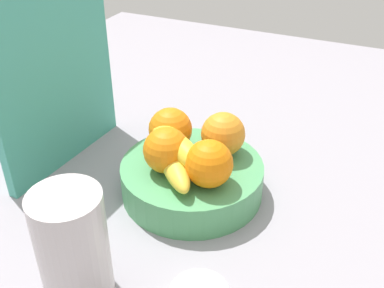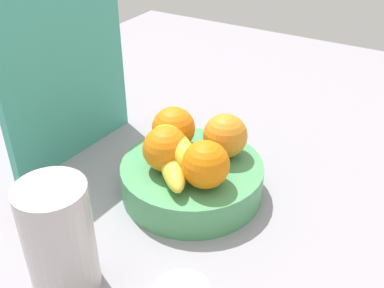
{
  "view_description": "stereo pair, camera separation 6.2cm",
  "coord_description": "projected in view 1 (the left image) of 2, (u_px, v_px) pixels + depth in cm",
  "views": [
    {
      "loc": [
        -52.63,
        -24.96,
        48.88
      ],
      "look_at": [
        3.61,
        1.16,
        9.75
      ],
      "focal_mm": 42.77,
      "sensor_mm": 36.0,
      "label": 1
    },
    {
      "loc": [
        -49.76,
        -30.4,
        48.88
      ],
      "look_at": [
        3.61,
        1.16,
        9.75
      ],
      "focal_mm": 42.77,
      "sensor_mm": 36.0,
      "label": 2
    }
  ],
  "objects": [
    {
      "name": "ground_plane",
      "position": [
        189.0,
        213.0,
        0.76
      ],
      "size": [
        180.0,
        140.0,
        3.0
      ],
      "primitive_type": "cube",
      "color": "gray"
    },
    {
      "name": "fruit_bowl",
      "position": [
        192.0,
        178.0,
        0.77
      ],
      "size": [
        23.77,
        23.77,
        5.75
      ],
      "primitive_type": "cylinder",
      "color": "#4B975E",
      "rests_on": "ground_plane"
    },
    {
      "name": "orange_front_left",
      "position": [
        223.0,
        134.0,
        0.76
      ],
      "size": [
        7.47,
        7.47,
        7.47
      ],
      "primitive_type": "sphere",
      "color": "orange",
      "rests_on": "fruit_bowl"
    },
    {
      "name": "orange_front_right",
      "position": [
        170.0,
        129.0,
        0.78
      ],
      "size": [
        7.47,
        7.47,
        7.47
      ],
      "primitive_type": "sphere",
      "color": "orange",
      "rests_on": "fruit_bowl"
    },
    {
      "name": "orange_center",
      "position": [
        166.0,
        150.0,
        0.72
      ],
      "size": [
        7.47,
        7.47,
        7.47
      ],
      "primitive_type": "sphere",
      "color": "orange",
      "rests_on": "fruit_bowl"
    },
    {
      "name": "orange_back_left",
      "position": [
        208.0,
        165.0,
        0.69
      ],
      "size": [
        7.47,
        7.47,
        7.47
      ],
      "primitive_type": "sphere",
      "color": "orange",
      "rests_on": "fruit_bowl"
    },
    {
      "name": "banana_bunch",
      "position": [
        174.0,
        152.0,
        0.73
      ],
      "size": [
        15.57,
        16.4,
        6.2
      ],
      "color": "yellow",
      "rests_on": "fruit_bowl"
    },
    {
      "name": "cutting_board",
      "position": [
        54.0,
        70.0,
        0.78
      ],
      "size": [
        28.06,
        3.42,
        36.0
      ],
      "primitive_type": "cube",
      "rotation": [
        0.0,
        0.0,
        -0.06
      ],
      "color": "teal",
      "rests_on": "ground_plane"
    },
    {
      "name": "thermos_tumbler",
      "position": [
        73.0,
        249.0,
        0.56
      ],
      "size": [
        8.88,
        8.88,
        16.33
      ],
      "primitive_type": "cylinder",
      "color": "beige",
      "rests_on": "ground_plane"
    }
  ]
}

